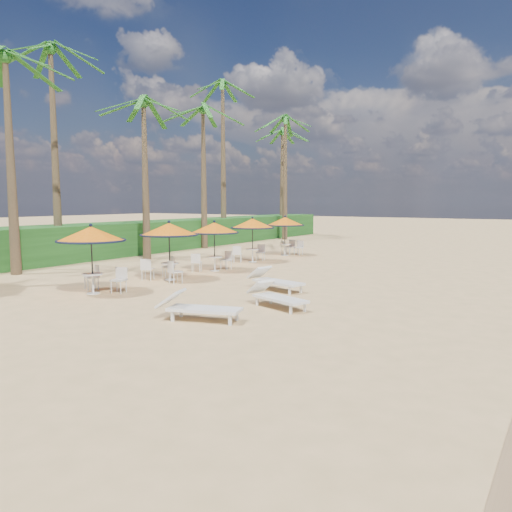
# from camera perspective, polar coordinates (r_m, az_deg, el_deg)

# --- Properties ---
(ground) EXTENTS (160.00, 160.00, 0.00)m
(ground) POSITION_cam_1_polar(r_m,az_deg,el_deg) (13.71, -5.56, -6.49)
(ground) COLOR tan
(ground) RESTS_ON ground
(scrub_hedge) EXTENTS (3.00, 40.00, 1.80)m
(scrub_hedge) POSITION_cam_1_polar(r_m,az_deg,el_deg) (30.68, -12.74, 2.18)
(scrub_hedge) COLOR #194716
(scrub_hedge) RESTS_ON ground
(station_0) EXTENTS (2.21, 2.21, 2.31)m
(station_0) POSITION_cam_1_polar(r_m,az_deg,el_deg) (17.06, -18.16, 1.73)
(station_0) COLOR black
(station_0) RESTS_ON ground
(station_1) EXTENTS (2.20, 2.20, 2.30)m
(station_1) POSITION_cam_1_polar(r_m,az_deg,el_deg) (19.29, -10.00, 2.21)
(station_1) COLOR black
(station_1) RESTS_ON ground
(station_2) EXTENTS (2.12, 2.12, 2.21)m
(station_2) POSITION_cam_1_polar(r_m,az_deg,el_deg) (21.57, -4.82, 2.71)
(station_2) COLOR black
(station_2) RESTS_ON ground
(station_3) EXTENTS (2.17, 2.17, 2.26)m
(station_3) POSITION_cam_1_polar(r_m,az_deg,el_deg) (24.68, -0.45, 3.28)
(station_3) COLOR black
(station_3) RESTS_ON ground
(station_4) EXTENTS (2.14, 2.14, 2.23)m
(station_4) POSITION_cam_1_polar(r_m,az_deg,el_deg) (27.81, 3.46, 3.43)
(station_4) COLOR black
(station_4) RESTS_ON ground
(lounger_near) EXTENTS (2.26, 1.30, 0.77)m
(lounger_near) POSITION_cam_1_polar(r_m,az_deg,el_deg) (12.81, -6.85, -5.76)
(lounger_near) COLOR white
(lounger_near) RESTS_ON ground
(lounger_mid) EXTENTS (2.14, 1.27, 0.73)m
(lounger_mid) POSITION_cam_1_polar(r_m,az_deg,el_deg) (14.28, 2.22, -4.54)
(lounger_mid) COLOR white
(lounger_mid) RESTS_ON ground
(lounger_far) EXTENTS (2.26, 1.16, 0.78)m
(lounger_far) POSITION_cam_1_polar(r_m,az_deg,el_deg) (17.00, 2.02, -2.72)
(lounger_far) COLOR white
(lounger_far) RESTS_ON ground
(palm_1) EXTENTS (5.00, 5.00, 8.98)m
(palm_1) POSITION_cam_1_polar(r_m,az_deg,el_deg) (23.30, -26.71, 18.48)
(palm_1) COLOR brown
(palm_1) RESTS_ON ground
(palm_2) EXTENTS (5.00, 5.00, 10.54)m
(palm_2) POSITION_cam_1_polar(r_m,az_deg,el_deg) (27.46, -22.40, 19.81)
(palm_2) COLOR brown
(palm_2) RESTS_ON ground
(palm_3) EXTENTS (5.00, 5.00, 8.26)m
(palm_3) POSITION_cam_1_polar(r_m,az_deg,el_deg) (26.91, -12.72, 15.76)
(palm_3) COLOR brown
(palm_3) RESTS_ON ground
(palm_4) EXTENTS (5.00, 5.00, 9.00)m
(palm_4) POSITION_cam_1_polar(r_m,az_deg,el_deg) (32.69, -6.07, 15.40)
(palm_4) COLOR brown
(palm_4) RESTS_ON ground
(palm_5) EXTENTS (5.00, 5.00, 11.47)m
(palm_5) POSITION_cam_1_polar(r_m,az_deg,el_deg) (37.04, -3.82, 17.96)
(palm_5) COLOR brown
(palm_5) RESTS_ON ground
(palm_6) EXTENTS (5.00, 5.00, 9.54)m
(palm_6) POSITION_cam_1_polar(r_m,az_deg,el_deg) (39.84, 3.38, 14.53)
(palm_6) COLOR brown
(palm_6) RESTS_ON ground
(palm_7) EXTENTS (5.00, 5.00, 8.98)m
(palm_7) POSITION_cam_1_polar(r_m,az_deg,el_deg) (42.70, 3.04, 13.26)
(palm_7) COLOR brown
(palm_7) RESTS_ON ground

